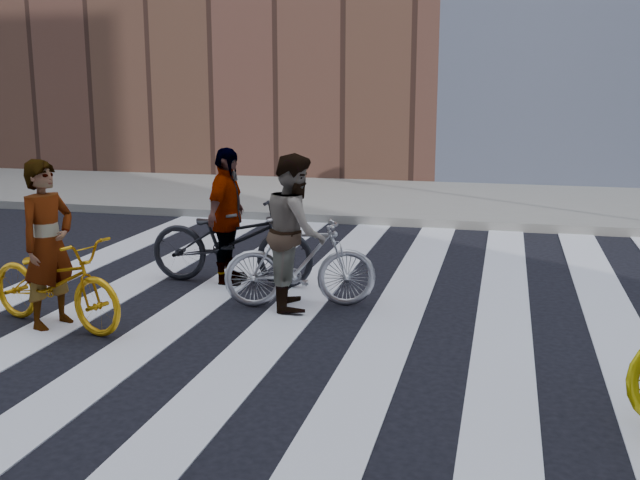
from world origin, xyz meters
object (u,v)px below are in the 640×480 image
at_px(bike_yellow_left, 55,282).
at_px(rider_left, 48,244).
at_px(bike_dark_rear, 231,240).
at_px(rider_rear, 227,217).
at_px(bike_silver_mid, 300,263).
at_px(rider_mid, 296,231).

height_order(bike_yellow_left, rider_left, rider_left).
relative_size(bike_dark_rear, rider_rear, 1.24).
xyz_separation_m(bike_silver_mid, rider_mid, (-0.05, 0.00, 0.34)).
bearing_deg(bike_silver_mid, bike_dark_rear, 38.94).
xyz_separation_m(bike_yellow_left, bike_dark_rear, (1.12, 1.98, 0.08)).
distance_m(bike_yellow_left, bike_silver_mid, 2.52).
bearing_deg(bike_silver_mid, rider_rear, 40.15).
bearing_deg(bike_silver_mid, rider_left, 102.40).
height_order(bike_dark_rear, rider_rear, rider_rear).
xyz_separation_m(bike_yellow_left, bike_silver_mid, (2.19, 1.25, 0.04)).
height_order(bike_yellow_left, rider_mid, rider_mid).
xyz_separation_m(bike_yellow_left, rider_mid, (2.14, 1.25, 0.38)).
distance_m(bike_dark_rear, rider_mid, 1.29).
bearing_deg(rider_mid, rider_rear, 38.94).
xyz_separation_m(bike_dark_rear, rider_rear, (-0.05, 0.00, 0.29)).
distance_m(bike_silver_mid, rider_mid, 0.35).
bearing_deg(bike_dark_rear, bike_silver_mid, -124.27).
distance_m(bike_dark_rear, rider_left, 2.32).
bearing_deg(rider_rear, rider_left, 150.50).
distance_m(bike_yellow_left, rider_left, 0.38).
bearing_deg(rider_rear, rider_mid, -124.27).
relative_size(bike_dark_rear, rider_left, 1.22).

